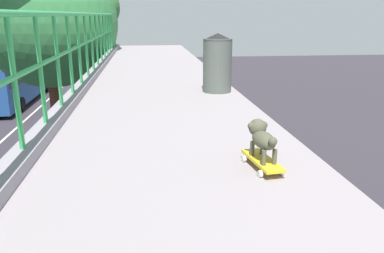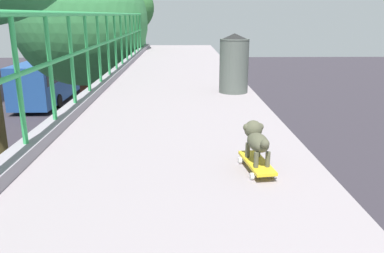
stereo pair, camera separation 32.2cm
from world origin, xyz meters
name	(u,v)px [view 1 (the left image)]	position (x,y,z in m)	size (l,w,h in m)	color
city_bus	(14,78)	(-8.80, 29.60, 1.76)	(2.77, 11.25, 3.07)	navy
roadside_tree_far	(49,23)	(-2.33, 13.44, 5.99)	(4.49, 4.49, 8.19)	brown
roadside_tree_farthest	(84,9)	(-2.68, 24.41, 6.61)	(4.14, 4.14, 8.39)	#493F28
toy_skateboard	(262,161)	(1.66, 2.43, 5.16)	(0.24, 0.52, 0.08)	gold
small_dog	(262,136)	(1.65, 2.45, 5.35)	(0.19, 0.41, 0.29)	#4E4E3A
litter_bin	(217,62)	(1.88, 5.62, 5.55)	(0.45, 0.45, 0.90)	#4E554F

